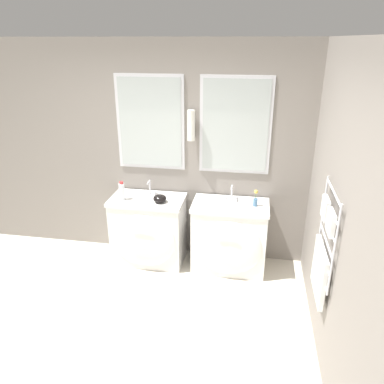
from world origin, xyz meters
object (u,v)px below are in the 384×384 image
at_px(flower_vase, 256,199).
at_px(vanity_left, 148,230).
at_px(toiletry_bottle, 122,191).
at_px(amenity_bowl, 160,199).
at_px(vanity_right, 229,237).

bearing_deg(flower_vase, vanity_left, -178.78).
relative_size(toiletry_bottle, amenity_bowl, 1.46).
relative_size(toiletry_bottle, flower_vase, 1.14).
bearing_deg(vanity_left, vanity_right, 0.00).
xyz_separation_m(toiletry_bottle, flower_vase, (1.53, 0.08, -0.02)).
height_order(amenity_bowl, flower_vase, flower_vase).
bearing_deg(toiletry_bottle, flower_vase, 2.93).
bearing_deg(toiletry_bottle, vanity_left, 10.65).
distance_m(toiletry_bottle, flower_vase, 1.53).
bearing_deg(flower_vase, vanity_right, -174.44).
distance_m(vanity_left, amenity_bowl, 0.49).
distance_m(vanity_left, vanity_right, 0.98).
bearing_deg(vanity_left, flower_vase, 1.22).
distance_m(vanity_left, flower_vase, 1.35).
bearing_deg(flower_vase, toiletry_bottle, -177.07).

